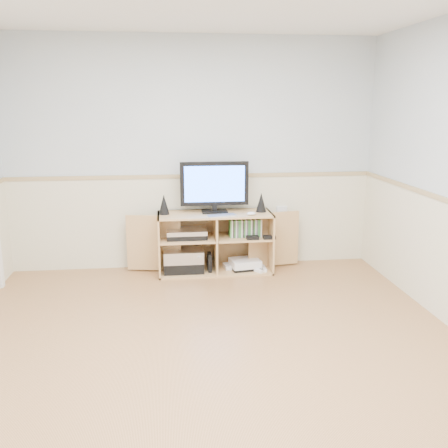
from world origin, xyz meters
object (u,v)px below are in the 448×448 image
at_px(monitor, 214,185).
at_px(media_cabinet, 215,241).
at_px(game_consoles, 244,264).
at_px(keyboard, 222,215).

bearing_deg(monitor, media_cabinet, 90.00).
bearing_deg(media_cabinet, game_consoles, -12.08).
height_order(monitor, game_consoles, monitor).
height_order(media_cabinet, keyboard, keyboard).
relative_size(media_cabinet, monitor, 2.62).
xyz_separation_m(monitor, keyboard, (0.05, -0.19, -0.29)).
xyz_separation_m(keyboard, game_consoles, (0.26, 0.13, -0.59)).
xyz_separation_m(media_cabinet, keyboard, (0.05, -0.19, 0.32)).
height_order(monitor, keyboard, monitor).
distance_m(media_cabinet, monitor, 0.61).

